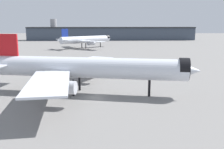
% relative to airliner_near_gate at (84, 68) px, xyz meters
% --- Properties ---
extents(ground, '(900.00, 900.00, 0.00)m').
position_rel_airliner_near_gate_xyz_m(ground, '(3.31, -3.81, -7.07)').
color(ground, slate).
extents(airliner_near_gate, '(60.37, 54.60, 16.05)m').
position_rel_airliner_near_gate_xyz_m(airliner_near_gate, '(0.00, 0.00, 0.00)').
color(airliner_near_gate, silver).
rests_on(airliner_near_gate, ground).
extents(airliner_far_taxiway, '(42.80, 38.66, 15.13)m').
position_rel_airliner_near_gate_xyz_m(airliner_far_taxiway, '(-13.84, 129.84, -0.40)').
color(airliner_far_taxiway, silver).
rests_on(airliner_far_taxiway, ground).
extents(terminal_building, '(193.17, 34.29, 24.07)m').
position_rel_airliner_near_gate_xyz_m(terminal_building, '(4.22, 229.71, 0.63)').
color(terminal_building, '#3D4756').
rests_on(terminal_building, ground).
extents(service_truck_front, '(2.63, 5.53, 3.00)m').
position_rel_airliner_near_gate_xyz_m(service_truck_front, '(11.76, 33.97, -5.48)').
color(service_truck_front, black).
rests_on(service_truck_front, ground).
extents(baggage_tug_wing, '(3.21, 3.55, 1.85)m').
position_rel_airliner_near_gate_xyz_m(baggage_tug_wing, '(-7.53, 35.57, -6.10)').
color(baggage_tug_wing, black).
rests_on(baggage_tug_wing, ground).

